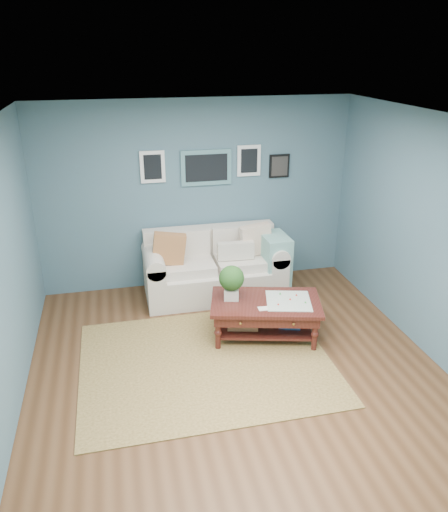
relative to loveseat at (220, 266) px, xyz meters
name	(u,v)px	position (x,y,z in m)	size (l,w,h in m)	color
room_shell	(240,261)	(-0.22, -1.97, 0.94)	(5.00, 5.02, 2.70)	brown
area_rug	(206,362)	(-0.53, -1.68, -0.41)	(2.80, 2.24, 0.01)	brown
loveseat	(220,266)	(0.00, 0.00, 0.00)	(2.01, 0.91, 1.03)	beige
coffee_table	(260,307)	(0.22, -1.26, -0.01)	(1.46, 1.07, 0.92)	#35120D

